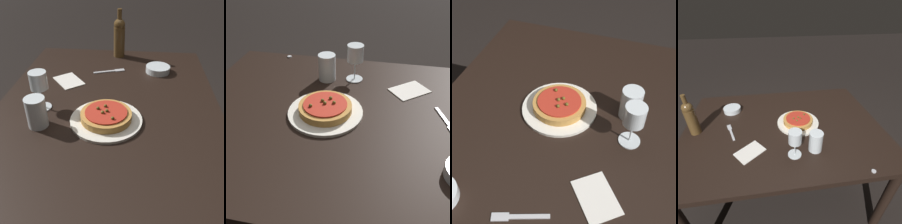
# 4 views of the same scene
# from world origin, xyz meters

# --- Properties ---
(ground_plane) EXTENTS (14.00, 14.00, 0.00)m
(ground_plane) POSITION_xyz_m (0.00, 0.00, 0.00)
(ground_plane) COLOR black
(dining_table) EXTENTS (1.36, 1.00, 0.70)m
(dining_table) POSITION_xyz_m (0.00, 0.00, 0.63)
(dining_table) COLOR black
(dining_table) RESTS_ON ground_plane
(dinner_plate) EXTENTS (0.30, 0.30, 0.01)m
(dinner_plate) POSITION_xyz_m (0.11, 0.01, 0.71)
(dinner_plate) COLOR white
(dinner_plate) RESTS_ON dining_table
(pizza) EXTENTS (0.21, 0.21, 0.05)m
(pizza) POSITION_xyz_m (0.11, 0.01, 0.73)
(pizza) COLOR #BC843D
(pizza) RESTS_ON dinner_plate
(wine_glass) EXTENTS (0.08, 0.08, 0.17)m
(wine_glass) POSITION_xyz_m (0.03, -0.28, 0.83)
(wine_glass) COLOR silver
(wine_glass) RESTS_ON dining_table
(wine_bottle) EXTENTS (0.07, 0.07, 0.28)m
(wine_bottle) POSITION_xyz_m (-0.59, 0.01, 0.83)
(wine_bottle) COLOR brown
(wine_bottle) RESTS_ON dining_table
(water_cup) EXTENTS (0.08, 0.08, 0.13)m
(water_cup) POSITION_xyz_m (0.16, -0.26, 0.77)
(water_cup) COLOR silver
(water_cup) RESTS_ON dining_table
(side_bowl) EXTENTS (0.13, 0.13, 0.03)m
(side_bowl) POSITION_xyz_m (-0.38, 0.24, 0.72)
(side_bowl) COLOR silver
(side_bowl) RESTS_ON dining_table
(fork) EXTENTS (0.08, 0.17, 0.00)m
(fork) POSITION_xyz_m (-0.36, -0.02, 0.71)
(fork) COLOR #B7B7BC
(fork) RESTS_ON dining_table
(paper_napkin) EXTENTS (0.19, 0.19, 0.00)m
(paper_napkin) POSITION_xyz_m (-0.22, -0.23, 0.70)
(paper_napkin) COLOR silver
(paper_napkin) RESTS_ON dining_table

